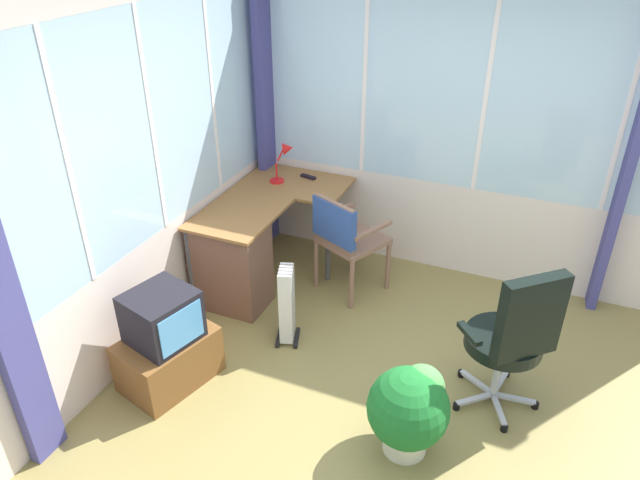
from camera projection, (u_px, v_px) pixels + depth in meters
ground at (402, 424)px, 3.88m from camera, size 4.91×5.02×0.06m
north_window_panel at (118, 190)px, 3.90m from camera, size 3.91×0.07×2.60m
east_window_panel at (481, 136)px, 4.80m from camera, size 0.07×4.02×2.60m
curtain_corner at (266, 118)px, 5.36m from camera, size 0.23×0.08×2.50m
curtain_east_far at (628, 166)px, 4.38m from camera, size 0.23×0.09×2.50m
desk at (237, 256)px, 4.86m from camera, size 1.44×0.94×0.77m
desk_lamp at (285, 156)px, 5.22m from camera, size 0.24×0.21×0.36m
tv_remote at (308, 177)px, 5.36m from camera, size 0.08×0.16×0.02m
wooden_armchair at (343, 233)px, 4.85m from camera, size 0.64×0.64×0.91m
office_chair at (514, 333)px, 3.65m from camera, size 0.61×0.61×1.11m
tv_on_stand at (167, 344)px, 4.04m from camera, size 0.73×0.59×0.74m
space_heater at (287, 303)px, 4.45m from camera, size 0.29×0.23×0.65m
potted_plant at (410, 408)px, 3.52m from camera, size 0.50×0.50×0.59m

